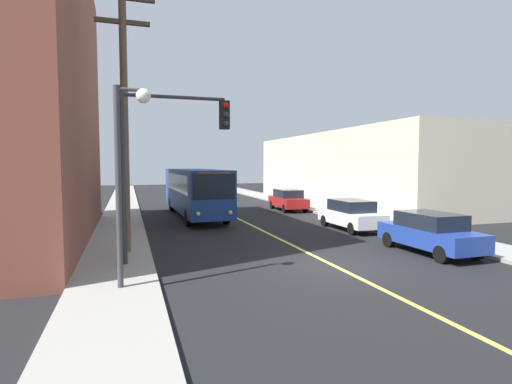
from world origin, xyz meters
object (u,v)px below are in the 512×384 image
at_px(city_bus, 195,190).
at_px(parked_car_red, 288,200).
at_px(street_lamp_left, 126,157).
at_px(fire_hydrant, 425,226).
at_px(parked_car_white, 351,214).
at_px(traffic_signal_left_corner, 169,142).
at_px(parked_car_blue, 430,232).
at_px(utility_pole_near, 124,106).

bearing_deg(city_bus, parked_car_red, 10.21).
relative_size(street_lamp_left, fire_hydrant, 6.55).
bearing_deg(parked_car_white, parked_car_red, 88.60).
xyz_separation_m(parked_car_white, parked_car_red, (0.23, 9.54, 0.00)).
height_order(traffic_signal_left_corner, street_lamp_left, traffic_signal_left_corner).
bearing_deg(city_bus, parked_car_white, -48.86).
bearing_deg(traffic_signal_left_corner, fire_hydrant, 7.54).
xyz_separation_m(parked_car_blue, parked_car_white, (0.05, 6.01, 0.00)).
distance_m(utility_pole_near, street_lamp_left, 5.20).
bearing_deg(parked_car_blue, parked_car_red, 88.97).
bearing_deg(city_bus, traffic_signal_left_corner, -102.62).
relative_size(parked_car_blue, traffic_signal_left_corner, 0.74).
height_order(street_lamp_left, fire_hydrant, street_lamp_left).
bearing_deg(parked_car_red, parked_car_blue, -91.03).
height_order(parked_car_blue, traffic_signal_left_corner, traffic_signal_left_corner).
distance_m(city_bus, parked_car_white, 10.94).
bearing_deg(parked_car_red, traffic_signal_left_corner, -125.72).
bearing_deg(fire_hydrant, traffic_signal_left_corner, -172.46).
bearing_deg(parked_car_blue, parked_car_white, 89.56).
bearing_deg(city_bus, fire_hydrant, -50.63).
bearing_deg(parked_car_blue, traffic_signal_left_corner, 173.14).
bearing_deg(utility_pole_near, fire_hydrant, -1.97).
relative_size(parked_car_white, parked_car_red, 0.99).
bearing_deg(parked_car_red, city_bus, -169.79).
relative_size(city_bus, fire_hydrant, 14.52).
relative_size(traffic_signal_left_corner, street_lamp_left, 1.09).
xyz_separation_m(traffic_signal_left_corner, fire_hydrant, (12.26, 1.62, -3.72)).
height_order(parked_car_white, parked_car_red, same).
relative_size(city_bus, parked_car_white, 2.76).
relative_size(city_bus, street_lamp_left, 2.22).
xyz_separation_m(utility_pole_near, traffic_signal_left_corner, (1.46, -2.09, -1.47)).
xyz_separation_m(parked_car_blue, utility_pole_near, (-11.50, 3.30, 4.93)).
xyz_separation_m(parked_car_red, fire_hydrant, (1.94, -12.73, -0.26)).
xyz_separation_m(parked_car_white, fire_hydrant, (2.18, -3.18, -0.26)).
distance_m(parked_car_blue, street_lamp_left, 11.91).
height_order(parked_car_red, utility_pole_near, utility_pole_near).
bearing_deg(traffic_signal_left_corner, parked_car_white, 25.48).
bearing_deg(parked_car_red, fire_hydrant, -81.32).
relative_size(parked_car_white, street_lamp_left, 0.80).
bearing_deg(traffic_signal_left_corner, city_bus, 77.38).
xyz_separation_m(city_bus, traffic_signal_left_corner, (-2.91, -13.01, 2.49)).
bearing_deg(utility_pole_near, parked_car_red, 46.14).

